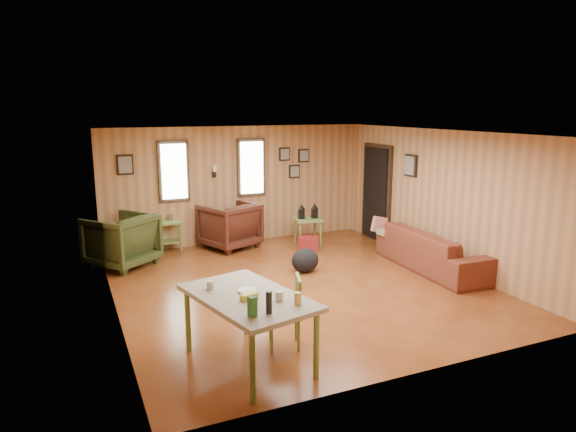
% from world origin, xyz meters
% --- Properties ---
extents(room, '(5.54, 6.04, 2.44)m').
position_xyz_m(room, '(0.17, 0.27, 1.21)').
color(room, brown).
rests_on(room, ground).
extents(sofa, '(0.81, 2.41, 0.93)m').
position_xyz_m(sofa, '(2.53, -0.19, 0.47)').
color(sofa, maroon).
rests_on(sofa, ground).
extents(recliner_brown, '(1.25, 1.21, 1.00)m').
position_xyz_m(recliner_brown, '(-0.32, 2.59, 0.50)').
color(recliner_brown, '#451F14').
rests_on(recliner_brown, ground).
extents(recliner_green, '(1.36, 1.35, 1.03)m').
position_xyz_m(recliner_green, '(-2.43, 2.17, 0.51)').
color(recliner_green, '#333E1C').
rests_on(recliner_green, ground).
extents(end_table, '(0.58, 0.53, 0.73)m').
position_xyz_m(end_table, '(-1.52, 2.92, 0.41)').
color(end_table, '#789D46').
rests_on(end_table, ground).
extents(side_table, '(0.62, 0.62, 0.85)m').
position_xyz_m(side_table, '(1.22, 2.16, 0.58)').
color(side_table, '#789D46').
rests_on(side_table, ground).
extents(cooler, '(0.46, 0.40, 0.28)m').
position_xyz_m(cooler, '(1.03, 1.77, 0.14)').
color(cooler, maroon).
rests_on(cooler, ground).
extents(backpack, '(0.54, 0.44, 0.42)m').
position_xyz_m(backpack, '(0.39, 0.55, 0.21)').
color(backpack, black).
rests_on(backpack, ground).
extents(sofa_pillows, '(0.42, 1.65, 0.34)m').
position_xyz_m(sofa_pillows, '(2.24, 0.29, 0.50)').
color(sofa_pillows, '#464D2B').
rests_on(sofa_pillows, sofa).
extents(dining_table, '(1.27, 1.73, 1.03)m').
position_xyz_m(dining_table, '(-1.56, -2.09, 0.73)').
color(dining_table, gray).
rests_on(dining_table, ground).
extents(dining_chair, '(0.49, 0.49, 0.86)m').
position_xyz_m(dining_chair, '(-0.98, -1.87, 0.48)').
color(dining_chair, '#333E1C').
rests_on(dining_chair, ground).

